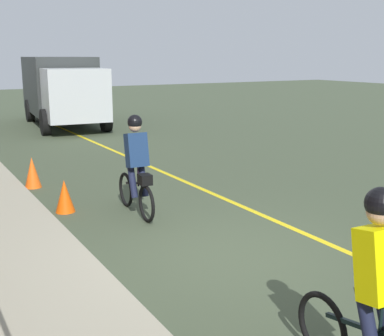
{
  "coord_description": "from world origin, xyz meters",
  "views": [
    {
      "loc": [
        -5.61,
        3.87,
        2.83
      ],
      "look_at": [
        1.48,
        -0.23,
        1.0
      ],
      "focal_mm": 47.07,
      "sensor_mm": 36.0,
      "label": 1
    }
  ],
  "objects_px": {
    "traffic_cone_far": "(32,172)",
    "cyclist_lead": "(136,166)",
    "traffic_cone_near": "(65,196)",
    "box_truck_background": "(62,88)",
    "cyclist_follow": "(376,296)"
  },
  "relations": [
    {
      "from": "box_truck_background",
      "to": "cyclist_lead",
      "type": "bearing_deg",
      "value": -4.84
    },
    {
      "from": "cyclist_lead",
      "to": "box_truck_background",
      "type": "height_order",
      "value": "box_truck_background"
    },
    {
      "from": "cyclist_lead",
      "to": "traffic_cone_near",
      "type": "height_order",
      "value": "cyclist_lead"
    },
    {
      "from": "cyclist_follow",
      "to": "traffic_cone_near",
      "type": "distance_m",
      "value": 6.46
    },
    {
      "from": "cyclist_lead",
      "to": "traffic_cone_near",
      "type": "relative_size",
      "value": 3.01
    },
    {
      "from": "traffic_cone_far",
      "to": "cyclist_lead",
      "type": "bearing_deg",
      "value": -158.01
    },
    {
      "from": "traffic_cone_far",
      "to": "box_truck_background",
      "type": "bearing_deg",
      "value": -19.74
    },
    {
      "from": "box_truck_background",
      "to": "traffic_cone_near",
      "type": "distance_m",
      "value": 12.35
    },
    {
      "from": "cyclist_lead",
      "to": "cyclist_follow",
      "type": "relative_size",
      "value": 1.0
    },
    {
      "from": "traffic_cone_near",
      "to": "traffic_cone_far",
      "type": "distance_m",
      "value": 2.11
    },
    {
      "from": "cyclist_lead",
      "to": "traffic_cone_far",
      "type": "xyz_separation_m",
      "value": [
        2.94,
        1.19,
        -0.57
      ]
    },
    {
      "from": "cyclist_follow",
      "to": "box_truck_background",
      "type": "relative_size",
      "value": 0.26
    },
    {
      "from": "cyclist_lead",
      "to": "cyclist_follow",
      "type": "distance_m",
      "value": 5.56
    },
    {
      "from": "cyclist_lead",
      "to": "traffic_cone_near",
      "type": "xyz_separation_m",
      "value": [
        0.84,
        1.09,
        -0.61
      ]
    },
    {
      "from": "traffic_cone_near",
      "to": "traffic_cone_far",
      "type": "bearing_deg",
      "value": 2.81
    }
  ]
}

